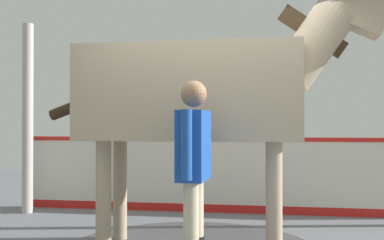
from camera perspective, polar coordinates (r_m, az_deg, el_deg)
The scene contains 4 objects.
barrier_wall at distance 7.01m, azimuth 2.67°, elevation -7.01°, with size 0.08×5.92×1.12m.
roof_post_far at distance 7.34m, azimuth -19.41°, elevation 0.24°, with size 0.16×0.16×2.80m, color #B7B2A8.
horse at distance 4.92m, azimuth 1.16°, elevation 3.20°, with size 0.97×3.62×2.71m.
handler at distance 3.97m, azimuth 0.21°, elevation -5.40°, with size 0.67×0.24×1.67m.
Camera 1 is at (-4.56, -0.55, 1.29)m, focal length 43.73 mm.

